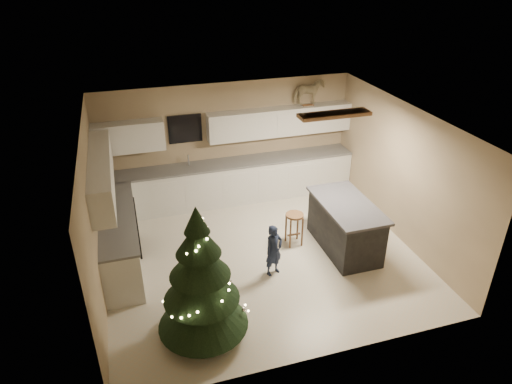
{
  "coord_description": "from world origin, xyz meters",
  "views": [
    {
      "loc": [
        -2.1,
        -6.55,
        4.99
      ],
      "look_at": [
        0.0,
        0.35,
        1.15
      ],
      "focal_mm": 32.0,
      "sensor_mm": 36.0,
      "label": 1
    }
  ],
  "objects_px": {
    "christmas_tree": "(201,286)",
    "toddler": "(274,250)",
    "island": "(345,226)",
    "bar_stool": "(294,222)",
    "rocking_horse": "(309,92)"
  },
  "relations": [
    {
      "from": "bar_stool",
      "to": "toddler",
      "type": "relative_size",
      "value": 0.68
    },
    {
      "from": "island",
      "to": "rocking_horse",
      "type": "distance_m",
      "value": 3.11
    },
    {
      "from": "island",
      "to": "toddler",
      "type": "distance_m",
      "value": 1.55
    },
    {
      "from": "island",
      "to": "bar_stool",
      "type": "relative_size",
      "value": 2.63
    },
    {
      "from": "bar_stool",
      "to": "island",
      "type": "bearing_deg",
      "value": -25.22
    },
    {
      "from": "christmas_tree",
      "to": "toddler",
      "type": "relative_size",
      "value": 2.28
    },
    {
      "from": "christmas_tree",
      "to": "rocking_horse",
      "type": "relative_size",
      "value": 3.29
    },
    {
      "from": "bar_stool",
      "to": "toddler",
      "type": "xyz_separation_m",
      "value": [
        -0.66,
        -0.75,
        -0.01
      ]
    },
    {
      "from": "island",
      "to": "bar_stool",
      "type": "bearing_deg",
      "value": 154.78
    },
    {
      "from": "rocking_horse",
      "to": "toddler",
      "type": "bearing_deg",
      "value": 146.73
    },
    {
      "from": "bar_stool",
      "to": "christmas_tree",
      "type": "distance_m",
      "value": 2.79
    },
    {
      "from": "toddler",
      "to": "island",
      "type": "bearing_deg",
      "value": -7.92
    },
    {
      "from": "toddler",
      "to": "rocking_horse",
      "type": "bearing_deg",
      "value": 37.95
    },
    {
      "from": "island",
      "to": "toddler",
      "type": "xyz_separation_m",
      "value": [
        -1.51,
        -0.35,
        -0.01
      ]
    },
    {
      "from": "toddler",
      "to": "rocking_horse",
      "type": "distance_m",
      "value": 3.82
    }
  ]
}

